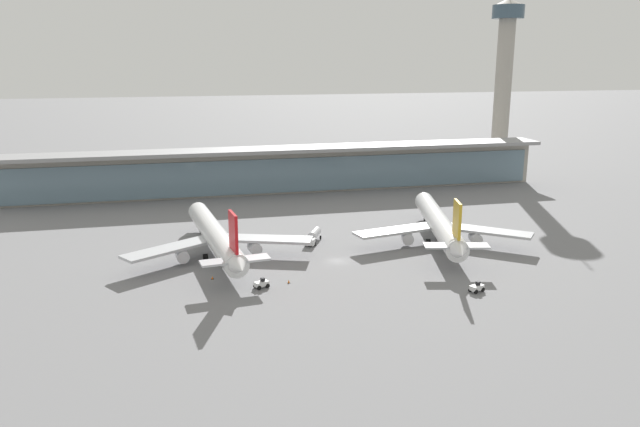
{
  "coord_description": "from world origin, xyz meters",
  "views": [
    {
      "loc": [
        -34.29,
        -128.23,
        44.63
      ],
      "look_at": [
        0.0,
        16.77,
        6.86
      ],
      "focal_mm": 35.08,
      "sensor_mm": 36.0,
      "label": 1
    }
  ],
  "objects_px": {
    "service_truck_near_nose_white": "(313,235)",
    "service_truck_under_wing_white": "(262,284)",
    "airliner_centre_stand": "(439,224)",
    "safety_cone_alpha": "(212,278)",
    "control_tower": "(504,72)",
    "airliner_left_stand": "(216,236)",
    "service_truck_mid_apron_white": "(477,288)",
    "safety_cone_bravo": "(289,282)"
  },
  "relations": [
    {
      "from": "service_truck_mid_apron_white",
      "to": "safety_cone_bravo",
      "type": "height_order",
      "value": "service_truck_mid_apron_white"
    },
    {
      "from": "service_truck_under_wing_white",
      "to": "safety_cone_alpha",
      "type": "distance_m",
      "value": 11.73
    },
    {
      "from": "airliner_left_stand",
      "to": "service_truck_mid_apron_white",
      "type": "distance_m",
      "value": 58.84
    },
    {
      "from": "airliner_left_stand",
      "to": "airliner_centre_stand",
      "type": "xyz_separation_m",
      "value": [
        54.03,
        -1.58,
        0.0
      ]
    },
    {
      "from": "airliner_left_stand",
      "to": "airliner_centre_stand",
      "type": "distance_m",
      "value": 54.05
    },
    {
      "from": "control_tower",
      "to": "safety_cone_bravo",
      "type": "xyz_separation_m",
      "value": [
        -105.22,
        -107.59,
        -38.18
      ]
    },
    {
      "from": "airliner_centre_stand",
      "to": "safety_cone_alpha",
      "type": "distance_m",
      "value": 57.78
    },
    {
      "from": "airliner_centre_stand",
      "to": "control_tower",
      "type": "height_order",
      "value": "control_tower"
    },
    {
      "from": "control_tower",
      "to": "safety_cone_alpha",
      "type": "height_order",
      "value": "control_tower"
    },
    {
      "from": "safety_cone_alpha",
      "to": "control_tower",
      "type": "bearing_deg",
      "value": 40.26
    },
    {
      "from": "airliner_left_stand",
      "to": "service_truck_mid_apron_white",
      "type": "height_order",
      "value": "airliner_left_stand"
    },
    {
      "from": "safety_cone_alpha",
      "to": "safety_cone_bravo",
      "type": "xyz_separation_m",
      "value": [
        14.86,
        -5.88,
        0.0
      ]
    },
    {
      "from": "safety_cone_alpha",
      "to": "service_truck_under_wing_white",
      "type": "bearing_deg",
      "value": -38.72
    },
    {
      "from": "service_truck_under_wing_white",
      "to": "airliner_left_stand",
      "type": "bearing_deg",
      "value": 107.67
    },
    {
      "from": "service_truck_under_wing_white",
      "to": "service_truck_mid_apron_white",
      "type": "height_order",
      "value": "same"
    },
    {
      "from": "airliner_centre_stand",
      "to": "service_truck_near_nose_white",
      "type": "xyz_separation_m",
      "value": [
        -29.97,
        7.11,
        -2.99
      ]
    },
    {
      "from": "safety_cone_alpha",
      "to": "safety_cone_bravo",
      "type": "relative_size",
      "value": 1.0
    },
    {
      "from": "service_truck_near_nose_white",
      "to": "service_truck_under_wing_white",
      "type": "xyz_separation_m",
      "value": [
        -16.85,
        -28.14,
        -0.83
      ]
    },
    {
      "from": "airliner_centre_stand",
      "to": "safety_cone_bravo",
      "type": "relative_size",
      "value": 79.08
    },
    {
      "from": "service_truck_under_wing_white",
      "to": "control_tower",
      "type": "relative_size",
      "value": 0.05
    },
    {
      "from": "service_truck_mid_apron_white",
      "to": "service_truck_near_nose_white",
      "type": "bearing_deg",
      "value": 120.64
    },
    {
      "from": "airliner_centre_stand",
      "to": "service_truck_under_wing_white",
      "type": "height_order",
      "value": "airliner_centre_stand"
    },
    {
      "from": "airliner_left_stand",
      "to": "service_truck_near_nose_white",
      "type": "relative_size",
      "value": 6.45
    },
    {
      "from": "airliner_centre_stand",
      "to": "control_tower",
      "type": "xyz_separation_m",
      "value": [
        64.13,
        88.0,
        33.8
      ]
    },
    {
      "from": "airliner_centre_stand",
      "to": "service_truck_near_nose_white",
      "type": "height_order",
      "value": "airliner_centre_stand"
    },
    {
      "from": "service_truck_near_nose_white",
      "to": "control_tower",
      "type": "distance_m",
      "value": 129.43
    },
    {
      "from": "service_truck_near_nose_white",
      "to": "service_truck_mid_apron_white",
      "type": "height_order",
      "value": "service_truck_near_nose_white"
    },
    {
      "from": "service_truck_near_nose_white",
      "to": "service_truck_under_wing_white",
      "type": "bearing_deg",
      "value": -120.91
    },
    {
      "from": "service_truck_near_nose_white",
      "to": "safety_cone_alpha",
      "type": "xyz_separation_m",
      "value": [
        -25.99,
        -20.81,
        -1.39
      ]
    },
    {
      "from": "service_truck_near_nose_white",
      "to": "safety_cone_alpha",
      "type": "relative_size",
      "value": 12.41
    },
    {
      "from": "airliner_centre_stand",
      "to": "service_truck_near_nose_white",
      "type": "relative_size",
      "value": 6.37
    },
    {
      "from": "service_truck_under_wing_white",
      "to": "safety_cone_alpha",
      "type": "relative_size",
      "value": 4.71
    },
    {
      "from": "control_tower",
      "to": "safety_cone_alpha",
      "type": "relative_size",
      "value": 100.81
    },
    {
      "from": "service_truck_mid_apron_white",
      "to": "safety_cone_bravo",
      "type": "relative_size",
      "value": 4.7
    },
    {
      "from": "airliner_centre_stand",
      "to": "control_tower",
      "type": "bearing_deg",
      "value": 53.92
    },
    {
      "from": "airliner_left_stand",
      "to": "control_tower",
      "type": "xyz_separation_m",
      "value": [
        118.15,
        86.42,
        33.8
      ]
    },
    {
      "from": "safety_cone_bravo",
      "to": "service_truck_mid_apron_white",
      "type": "bearing_deg",
      "value": -20.72
    },
    {
      "from": "control_tower",
      "to": "airliner_centre_stand",
      "type": "bearing_deg",
      "value": -126.08
    },
    {
      "from": "service_truck_under_wing_white",
      "to": "control_tower",
      "type": "height_order",
      "value": "control_tower"
    },
    {
      "from": "airliner_centre_stand",
      "to": "service_truck_under_wing_white",
      "type": "xyz_separation_m",
      "value": [
        -46.82,
        -21.03,
        -3.82
      ]
    },
    {
      "from": "safety_cone_alpha",
      "to": "safety_cone_bravo",
      "type": "bearing_deg",
      "value": -21.6
    },
    {
      "from": "control_tower",
      "to": "safety_cone_alpha",
      "type": "bearing_deg",
      "value": -139.74
    }
  ]
}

